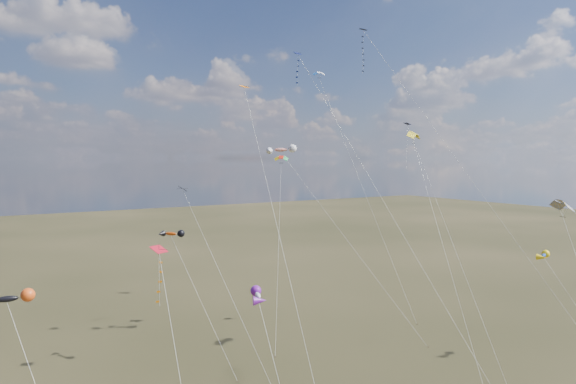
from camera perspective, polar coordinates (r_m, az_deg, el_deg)
diamond_black_high at (r=66.44m, az=10.10°, el=13.09°), size 13.98×25.43×39.02m
diamond_navy_tall at (r=64.52m, az=2.71°, el=11.04°), size 6.99×25.66×36.15m
diamond_black_mid at (r=54.62m, az=-9.51°, el=-4.42°), size 6.20×9.95×19.71m
diamond_red_low at (r=39.91m, az=-13.92°, el=-10.09°), size 1.98×13.12×16.11m
diamond_navy_right at (r=71.06m, az=13.51°, el=3.99°), size 6.83×21.22×27.54m
diamond_orange_center at (r=43.54m, az=-2.00°, el=-0.44°), size 1.42×16.33×29.49m
parafoil_yellow at (r=62.97m, az=13.83°, el=6.30°), size 6.93×16.45×26.37m
parafoil_blue_white at (r=84.93m, az=3.58°, el=12.88°), size 3.87×20.49×37.06m
parafoil_striped at (r=52.06m, az=28.28°, el=-1.13°), size 9.61×13.71×19.43m
parafoil_tricolor at (r=69.34m, az=-0.77°, el=3.74°), size 8.04×11.16×23.35m
novelty_black_orange at (r=40.82m, az=-28.75°, el=-10.43°), size 4.93×8.57×13.60m
novelty_orange_black at (r=59.05m, az=-12.86°, el=-4.59°), size 4.80×11.12×14.72m
novelty_white_purple at (r=38.53m, az=-3.35°, el=-11.46°), size 1.67×8.32×13.07m
novelty_redwhite_stripe at (r=66.76m, az=-0.75°, el=4.64°), size 13.48×16.41×24.46m
novelty_blue_yellow at (r=65.20m, az=26.57°, el=-6.37°), size 2.15×9.75×12.22m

